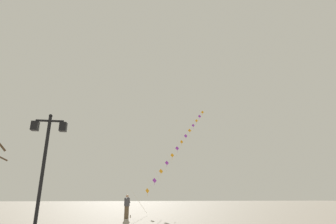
# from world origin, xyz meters

# --- Properties ---
(ground_plane) EXTENTS (160.00, 160.00, 0.00)m
(ground_plane) POSITION_xyz_m (0.00, 20.00, 0.00)
(ground_plane) COLOR gray
(twin_lantern_lamp_post) EXTENTS (1.44, 0.28, 5.02)m
(twin_lantern_lamp_post) POSITION_xyz_m (-2.76, 9.00, 3.47)
(twin_lantern_lamp_post) COLOR black
(twin_lantern_lamp_post) RESTS_ON ground_plane
(kite_train) EXTENTS (10.23, 13.04, 13.59)m
(kite_train) POSITION_xyz_m (6.37, 26.78, 7.22)
(kite_train) COLOR brown
(kite_train) RESTS_ON ground_plane
(kite_flyer) EXTENTS (0.48, 0.59, 1.71)m
(kite_flyer) POSITION_xyz_m (0.71, 18.59, 0.90)
(kite_flyer) COLOR brown
(kite_flyer) RESTS_ON ground_plane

